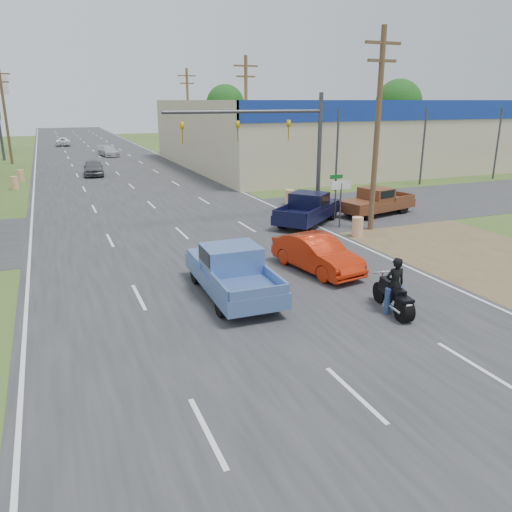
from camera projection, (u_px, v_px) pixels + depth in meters
name	position (u px, v px, depth m)	size (l,w,h in m)	color
ground	(355.00, 395.00, 11.63)	(200.00, 200.00, 0.00)	#3A5120
main_road	(118.00, 173.00, 46.88)	(15.00, 180.00, 0.02)	#2D2D30
cross_road	(173.00, 225.00, 27.49)	(120.00, 10.00, 0.02)	#2D2D30
dirt_verge	(432.00, 240.00, 24.47)	(8.00, 18.00, 0.01)	brown
big_box_store	(399.00, 130.00, 57.56)	(50.00, 28.10, 6.60)	#B7A88C
utility_pole_1	(377.00, 126.00, 24.98)	(2.00, 0.28, 10.00)	#4C3823
utility_pole_2	(246.00, 116.00, 40.85)	(2.00, 0.28, 10.00)	#4C3823
utility_pole_3	(188.00, 112.00, 56.71)	(2.00, 0.28, 10.00)	#4C3823
utility_pole_6	(5.00, 113.00, 52.40)	(2.00, 0.28, 10.00)	#4C3823
tree_3	(399.00, 103.00, 91.63)	(8.40, 8.40, 10.40)	#422D19
tree_5	(225.00, 104.00, 104.60)	(7.98, 7.98, 9.88)	#422D19
barrel_0	(357.00, 227.00, 24.99)	(0.56, 0.56, 1.00)	orange
barrel_1	(290.00, 197.00, 32.63)	(0.56, 0.56, 1.00)	orange
barrel_2	(15.00, 183.00, 38.34)	(0.56, 0.56, 1.00)	orange
barrel_3	(21.00, 176.00, 41.97)	(0.56, 0.56, 1.00)	orange
lane_sign	(341.00, 193.00, 26.41)	(1.20, 0.08, 2.52)	#3F3F44
street_name_sign	(336.00, 193.00, 28.04)	(0.80, 0.08, 2.61)	#3F3F44
signal_mast	(277.00, 134.00, 27.31)	(9.12, 0.40, 7.00)	#3F3F44
red_convertible	(317.00, 254.00, 19.85)	(1.51, 4.32, 1.42)	#BB2208
motorcycle	(395.00, 299.00, 15.88)	(0.77, 2.32, 1.18)	black
rider	(395.00, 287.00, 15.83)	(0.65, 0.43, 1.78)	black
blue_pickup	(231.00, 270.00, 17.43)	(2.23, 5.44, 1.79)	black
navy_pickup	(309.00, 208.00, 27.58)	(5.32, 4.88, 1.74)	black
brown_pickup	(375.00, 201.00, 29.68)	(5.21, 2.95, 1.63)	black
distant_car_grey	(93.00, 168.00, 45.30)	(1.70, 4.23, 1.44)	#545458
distant_car_silver	(108.00, 151.00, 61.15)	(1.77, 4.36, 1.27)	silver
distant_car_white	(63.00, 142.00, 75.14)	(2.02, 4.37, 1.21)	white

